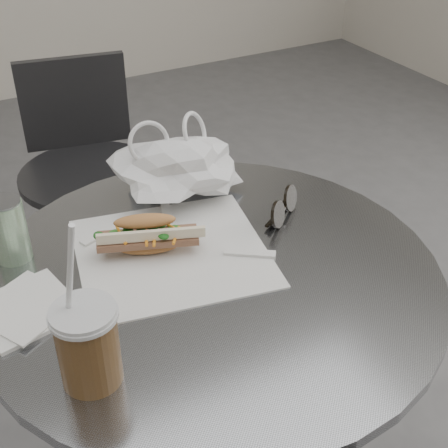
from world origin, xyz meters
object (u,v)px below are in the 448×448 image
cafe_table (213,384)px  chair_far (93,207)px  banh_mi (147,235)px  drink_can (9,230)px  sunglasses (283,208)px  iced_coffee (88,344)px

cafe_table → chair_far: (0.05, 0.91, -0.12)m
cafe_table → banh_mi: 0.33m
cafe_table → drink_can: (-0.28, 0.19, 0.33)m
chair_far → drink_can: 0.91m
banh_mi → sunglasses: banh_mi is taller
cafe_table → sunglasses: size_ratio=7.30×
cafe_table → sunglasses: sunglasses is taller
iced_coffee → chair_far: bearing=74.0°
cafe_table → chair_far: size_ratio=0.98×
cafe_table → iced_coffee: size_ratio=2.96×
sunglasses → drink_can: drink_can is taller
sunglasses → iced_coffee: bearing=170.1°
banh_mi → sunglasses: bearing=17.1°
chair_far → sunglasses: (0.14, -0.83, 0.41)m
chair_far → drink_can: size_ratio=6.91×
chair_far → sunglasses: bearing=109.5°
banh_mi → drink_can: bearing=175.7°
cafe_table → chair_far: bearing=86.8°
drink_can → banh_mi: bearing=-24.7°
iced_coffee → sunglasses: (0.44, 0.21, -0.04)m
banh_mi → drink_can: drink_can is taller
chair_far → banh_mi: (-0.12, -0.81, 0.43)m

